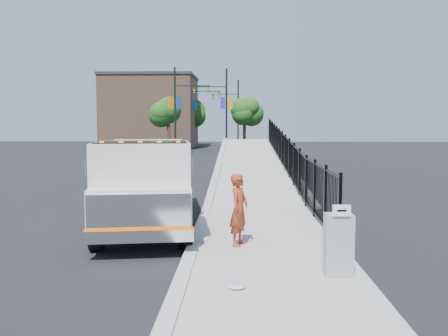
{
  "coord_description": "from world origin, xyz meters",
  "views": [
    {
      "loc": [
        1.11,
        -13.9,
        3.22
      ],
      "look_at": [
        0.65,
        2.0,
        1.68
      ],
      "focal_mm": 40.0,
      "sensor_mm": 36.0,
      "label": 1
    }
  ],
  "objects": [
    {
      "name": "sidewalk",
      "position": [
        1.93,
        -2.0,
        0.06
      ],
      "size": [
        3.55,
        12.0,
        0.12
      ],
      "primitive_type": "cube",
      "color": "#9E998E",
      "rests_on": "ground"
    },
    {
      "name": "arrow_sign",
      "position": [
        3.1,
        -4.36,
        1.48
      ],
      "size": [
        0.35,
        0.04,
        0.22
      ],
      "primitive_type": "cube",
      "color": "white",
      "rests_on": "utility_cabinet"
    },
    {
      "name": "light_pole_2",
      "position": [
        -3.76,
        40.84,
        4.36
      ],
      "size": [
        3.77,
        0.22,
        8.0
      ],
      "color": "black",
      "rests_on": "ground"
    },
    {
      "name": "light_pole_3",
      "position": [
        0.75,
        46.54,
        4.36
      ],
      "size": [
        3.78,
        0.22,
        8.0
      ],
      "color": "black",
      "rests_on": "ground"
    },
    {
      "name": "light_pole_0",
      "position": [
        -4.4,
        31.87,
        4.36
      ],
      "size": [
        3.77,
        0.22,
        8.0
      ],
      "color": "black",
      "rests_on": "ground"
    },
    {
      "name": "light_pole_1",
      "position": [
        -0.33,
        33.29,
        4.36
      ],
      "size": [
        3.77,
        0.22,
        8.0
      ],
      "color": "black",
      "rests_on": "ground"
    },
    {
      "name": "debris",
      "position": [
        1.08,
        -4.96,
        0.16
      ],
      "size": [
        0.31,
        0.31,
        0.08
      ],
      "primitive_type": "ellipsoid",
      "color": "silver",
      "rests_on": "sidewalk"
    },
    {
      "name": "tree_0",
      "position": [
        -5.74,
        34.88,
        3.95
      ],
      "size": [
        2.66,
        2.66,
        5.33
      ],
      "color": "#382314",
      "rests_on": "ground"
    },
    {
      "name": "curb",
      "position": [
        0.0,
        -2.0,
        0.08
      ],
      "size": [
        0.3,
        12.0,
        0.16
      ],
      "primitive_type": "cube",
      "color": "#ADAAA3",
      "rests_on": "ground"
    },
    {
      "name": "truck",
      "position": [
        -1.7,
        0.95,
        1.52
      ],
      "size": [
        3.62,
        8.16,
        2.7
      ],
      "rotation": [
        0.0,
        0.0,
        0.15
      ],
      "color": "black",
      "rests_on": "ground"
    },
    {
      "name": "ramp",
      "position": [
        2.12,
        16.0,
        0.0
      ],
      "size": [
        3.95,
        24.06,
        3.19
      ],
      "primitive_type": "cube",
      "rotation": [
        0.06,
        0.0,
        0.0
      ],
      "color": "#9E998E",
      "rests_on": "ground"
    },
    {
      "name": "iron_fence",
      "position": [
        3.55,
        12.0,
        0.9
      ],
      "size": [
        0.1,
        28.0,
        1.8
      ],
      "primitive_type": "cube",
      "color": "black",
      "rests_on": "ground"
    },
    {
      "name": "tree_2",
      "position": [
        -4.49,
        46.43,
        3.97
      ],
      "size": [
        3.12,
        3.12,
        5.56
      ],
      "color": "#382314",
      "rests_on": "ground"
    },
    {
      "name": "building",
      "position": [
        -9.0,
        44.0,
        4.0
      ],
      "size": [
        10.0,
        10.0,
        8.0
      ],
      "primitive_type": "cube",
      "color": "#8C664C",
      "rests_on": "ground"
    },
    {
      "name": "utility_cabinet",
      "position": [
        3.1,
        -4.14,
        0.75
      ],
      "size": [
        0.55,
        0.4,
        1.25
      ],
      "primitive_type": "cube",
      "color": "gray",
      "rests_on": "sidewalk"
    },
    {
      "name": "ground",
      "position": [
        0.0,
        0.0,
        0.0
      ],
      "size": [
        120.0,
        120.0,
        0.0
      ],
      "primitive_type": "plane",
      "color": "black",
      "rests_on": "ground"
    },
    {
      "name": "worker",
      "position": [
        1.13,
        -1.76,
        1.01
      ],
      "size": [
        0.64,
        0.76,
        1.79
      ],
      "primitive_type": "imported",
      "rotation": [
        0.0,
        0.0,
        1.19
      ],
      "color": "maroon",
      "rests_on": "sidewalk"
    },
    {
      "name": "tree_1",
      "position": [
        1.76,
        40.97,
        3.93
      ],
      "size": [
        2.46,
        2.46,
        5.23
      ],
      "color": "#382314",
      "rests_on": "ground"
    }
  ]
}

